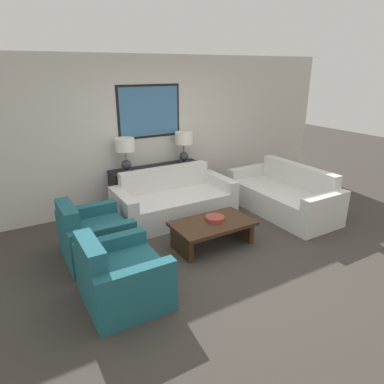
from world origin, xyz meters
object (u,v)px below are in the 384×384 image
(table_lamp_right, at_px, (184,142))
(table_lamp_left, at_px, (125,149))
(decorative_bowl, at_px, (215,218))
(armchair_near_back_wall, at_px, (94,237))
(couch_by_back_wall, at_px, (174,202))
(console_table, at_px, (157,186))
(armchair_near_camera, at_px, (121,277))
(couch_by_side, at_px, (283,197))
(coffee_table, at_px, (213,228))

(table_lamp_right, bearing_deg, table_lamp_left, 180.00)
(table_lamp_right, height_order, decorative_bowl, table_lamp_right)
(table_lamp_right, height_order, armchair_near_back_wall, table_lamp_right)
(couch_by_back_wall, relative_size, armchair_near_back_wall, 2.16)
(table_lamp_left, relative_size, couch_by_back_wall, 0.29)
(console_table, bearing_deg, decorative_bowl, -87.00)
(couch_by_back_wall, distance_m, armchair_near_back_wall, 1.64)
(armchair_near_back_wall, height_order, armchair_near_camera, same)
(armchair_near_back_wall, bearing_deg, armchair_near_camera, -90.00)
(table_lamp_right, height_order, armchair_near_camera, table_lamp_right)
(couch_by_back_wall, distance_m, decorative_bowl, 1.11)
(couch_by_side, relative_size, coffee_table, 1.73)
(console_table, xyz_separation_m, table_lamp_left, (-0.57, 0.00, 0.76))
(table_lamp_right, xyz_separation_m, decorative_bowl, (-0.47, -1.76, -0.75))
(couch_by_back_wall, height_order, armchair_near_back_wall, couch_by_back_wall)
(table_lamp_right, bearing_deg, armchair_near_camera, -131.87)
(coffee_table, distance_m, armchair_near_camera, 1.64)
(decorative_bowl, bearing_deg, couch_by_side, 11.65)
(table_lamp_left, distance_m, table_lamp_right, 1.13)
(table_lamp_left, distance_m, coffee_table, 2.08)
(console_table, bearing_deg, coffee_table, -89.12)
(console_table, bearing_deg, armchair_near_back_wall, -140.58)
(table_lamp_left, bearing_deg, armchair_near_back_wall, -127.42)
(table_lamp_left, relative_size, decorative_bowl, 2.06)
(couch_by_back_wall, relative_size, coffee_table, 1.73)
(console_table, relative_size, coffee_table, 1.48)
(couch_by_back_wall, distance_m, coffee_table, 1.14)
(decorative_bowl, distance_m, armchair_near_camera, 1.72)
(decorative_bowl, bearing_deg, console_table, 93.00)
(table_lamp_left, bearing_deg, couch_by_side, -30.80)
(couch_by_back_wall, xyz_separation_m, couch_by_side, (1.79, -0.75, 0.00))
(armchair_near_camera, bearing_deg, couch_by_side, 15.60)
(armchair_near_back_wall, bearing_deg, console_table, 39.42)
(console_table, relative_size, table_lamp_right, 2.97)
(table_lamp_right, bearing_deg, armchair_near_back_wall, -149.05)
(coffee_table, bearing_deg, couch_by_side, 12.37)
(table_lamp_right, distance_m, armchair_near_back_wall, 2.58)
(couch_by_back_wall, bearing_deg, armchair_near_camera, -132.30)
(table_lamp_right, relative_size, couch_by_back_wall, 0.29)
(armchair_near_camera, bearing_deg, coffee_table, 19.16)
(console_table, xyz_separation_m, couch_by_side, (1.79, -1.41, -0.09))
(console_table, xyz_separation_m, decorative_bowl, (0.09, -1.76, 0.02))
(coffee_table, relative_size, armchair_near_back_wall, 1.25)
(coffee_table, xyz_separation_m, armchair_near_back_wall, (-1.55, 0.54, 0.02))
(console_table, xyz_separation_m, armchair_near_camera, (-1.53, -2.33, -0.09))
(table_lamp_left, height_order, armchair_near_back_wall, table_lamp_left)
(table_lamp_left, bearing_deg, decorative_bowl, -69.47)
(decorative_bowl, relative_size, armchair_near_back_wall, 0.30)
(armchair_near_back_wall, distance_m, armchair_near_camera, 1.08)
(couch_by_back_wall, bearing_deg, console_table, 90.00)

